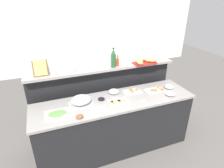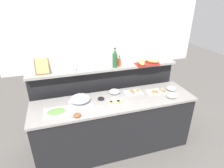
{
  "view_description": "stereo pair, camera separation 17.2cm",
  "coord_description": "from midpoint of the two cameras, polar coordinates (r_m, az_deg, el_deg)",
  "views": [
    {
      "loc": [
        -0.91,
        -2.23,
        2.35
      ],
      "look_at": [
        -0.01,
        0.1,
        1.14
      ],
      "focal_mm": 30.16,
      "sensor_mm": 36.0,
      "label": 1
    },
    {
      "loc": [
        -0.74,
        -2.29,
        2.35
      ],
      "look_at": [
        -0.01,
        0.1,
        1.14
      ],
      "focal_mm": 30.16,
      "sensor_mm": 36.0,
      "label": 2
    }
  ],
  "objects": [
    {
      "name": "condiment_bowl_dark",
      "position": [
        2.48,
        -11.8,
        -9.63
      ],
      "size": [
        0.1,
        0.1,
        0.03
      ],
      "primitive_type": "ellipsoid",
      "color": "brown",
      "rests_on": "buffet_counter"
    },
    {
      "name": "upper_wall_panel",
      "position": [
        2.94,
        -4.68,
        17.69
      ],
      "size": [
        3.06,
        0.08,
        1.33
      ],
      "primitive_type": "cube",
      "color": "silver",
      "rests_on": "back_ledge_unit"
    },
    {
      "name": "serving_cloche",
      "position": [
        2.7,
        -11.2,
        -4.94
      ],
      "size": [
        0.34,
        0.24,
        0.17
      ],
      "color": "#B7BABF",
      "rests_on": "buffet_counter"
    },
    {
      "name": "pepper_shaker",
      "position": [
        2.9,
        -13.28,
        4.23
      ],
      "size": [
        0.03,
        0.03,
        0.09
      ],
      "color": "white",
      "rests_on": "back_ledge_unit"
    },
    {
      "name": "glass_bowl_large",
      "position": [
        3.02,
        15.71,
        -2.87
      ],
      "size": [
        0.15,
        0.15,
        0.06
      ],
      "color": "silver",
      "rests_on": "buffet_counter"
    },
    {
      "name": "wine_bottle_green",
      "position": [
        3.0,
        -1.23,
        7.68
      ],
      "size": [
        0.08,
        0.08,
        0.32
      ],
      "color": "#23562D",
      "rests_on": "back_ledge_unit"
    },
    {
      "name": "sandwich_platter_side",
      "position": [
        3.03,
        4.65,
        -2.26
      ],
      "size": [
        0.28,
        0.18,
        0.04
      ],
      "color": "silver",
      "rests_on": "buffet_counter"
    },
    {
      "name": "sandwich_platter_rear",
      "position": [
        2.74,
        0.11,
        -5.31
      ],
      "size": [
        0.3,
        0.18,
        0.04
      ],
      "color": "silver",
      "rests_on": "buffet_counter"
    },
    {
      "name": "glass_bowl_small",
      "position": [
        2.97,
        -1.09,
        -2.35
      ],
      "size": [
        0.17,
        0.17,
        0.07
      ],
      "color": "silver",
      "rests_on": "buffet_counter"
    },
    {
      "name": "back_ledge_unit",
      "position": [
        3.34,
        -3.79,
        -4.45
      ],
      "size": [
        2.46,
        0.22,
        1.27
      ],
      "color": "black",
      "rests_on": "ground_plane"
    },
    {
      "name": "sandwich_platter_front",
      "position": [
        3.12,
        11.43,
        -1.79
      ],
      "size": [
        0.3,
        0.17,
        0.04
      ],
      "color": "white",
      "rests_on": "buffet_counter"
    },
    {
      "name": "serving_tongs",
      "position": [
        2.79,
        7.62,
        -5.12
      ],
      "size": [
        0.19,
        0.09,
        0.01
      ],
      "color": "#B7BABF",
      "rests_on": "buffet_counter"
    },
    {
      "name": "glass_bowl_medium",
      "position": [
        3.25,
        15.46,
        -0.8
      ],
      "size": [
        0.15,
        0.15,
        0.06
      ],
      "color": "silver",
      "rests_on": "buffet_counter"
    },
    {
      "name": "bread_basket",
      "position": [
        3.24,
        8.08,
        6.86
      ],
      "size": [
        0.42,
        0.31,
        0.08
      ],
      "color": "#B2231E",
      "rests_on": "back_ledge_unit"
    },
    {
      "name": "ground_plane",
      "position": [
        3.79,
        -3.93,
        -12.52
      ],
      "size": [
        12.0,
        12.0,
        0.0
      ],
      "primitive_type": "plane",
      "color": "slate"
    },
    {
      "name": "condiment_bowl_teal",
      "position": [
        2.8,
        -5.01,
        -4.56
      ],
      "size": [
        0.1,
        0.1,
        0.03
      ],
      "primitive_type": "ellipsoid",
      "color": "black",
      "rests_on": "buffet_counter"
    },
    {
      "name": "buffet_counter",
      "position": [
        3.06,
        -0.74,
        -12.31
      ],
      "size": [
        2.43,
        0.66,
        0.92
      ],
      "color": "black",
      "rests_on": "ground_plane"
    },
    {
      "name": "salt_shaker",
      "position": [
        2.89,
        -14.14,
        4.1
      ],
      "size": [
        0.03,
        0.03,
        0.09
      ],
      "color": "white",
      "rests_on": "back_ledge_unit"
    },
    {
      "name": "cold_cuts_platter",
      "position": [
        2.61,
        -18.01,
        -8.66
      ],
      "size": [
        0.32,
        0.24,
        0.02
      ],
      "color": "white",
      "rests_on": "buffet_counter"
    },
    {
      "name": "napkin_stack",
      "position": [
        2.54,
        -5.86,
        -8.21
      ],
      "size": [
        0.19,
        0.19,
        0.03
      ],
      "primitive_type": "cube",
      "rotation": [
        0.0,
        0.0,
        0.15
      ],
      "color": "white",
      "rests_on": "buffet_counter"
    },
    {
      "name": "hot_sauce_bottle",
      "position": [
        3.07,
        0.12,
        6.83
      ],
      "size": [
        0.04,
        0.04,
        0.18
      ],
      "color": "red",
      "rests_on": "back_ledge_unit"
    },
    {
      "name": "framed_picture",
      "position": [
        2.89,
        -22.55,
        4.61
      ],
      "size": [
        0.2,
        0.07,
        0.25
      ],
      "color": "brown",
      "rests_on": "back_ledge_unit"
    }
  ]
}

